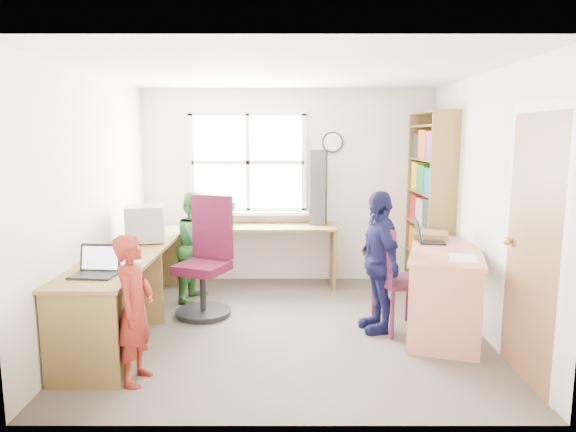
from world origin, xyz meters
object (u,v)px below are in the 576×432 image
object	(u,v)px
swivel_chair	(207,264)
bookshelf	(430,208)
potted_plant	(230,213)
laptop_left	(97,268)
person_red	(135,309)
right_desk	(445,272)
person_green	(197,246)
laptop_right	(426,236)
l_desk	(143,291)
crt_monitor	(145,224)
wooden_chair	(394,275)
cd_tower	(319,188)
person_navy	(379,261)

from	to	relation	value
swivel_chair	bookshelf	bearing A→B (deg)	38.64
swivel_chair	potted_plant	xyz separation A→B (m)	(0.14, 1.02, 0.37)
bookshelf	swivel_chair	world-z (taller)	bookshelf
laptop_left	person_red	distance (m)	0.52
right_desk	person_green	size ratio (longest dim) A/B	1.22
bookshelf	laptop_right	size ratio (longest dim) A/B	5.63
l_desk	crt_monitor	distance (m)	0.88
right_desk	person_green	distance (m)	2.67
l_desk	wooden_chair	size ratio (longest dim) A/B	2.94
cd_tower	person_navy	bearing A→B (deg)	-59.85
cd_tower	person_red	bearing A→B (deg)	-107.42
swivel_chair	right_desk	bearing A→B (deg)	9.78
l_desk	laptop_right	size ratio (longest dim) A/B	7.90
right_desk	person_red	size ratio (longest dim) A/B	1.32
l_desk	wooden_chair	distance (m)	2.31
l_desk	person_red	distance (m)	0.83
right_desk	laptop_right	world-z (taller)	laptop_right
potted_plant	bookshelf	bearing A→B (deg)	-6.14
wooden_chair	laptop_left	distance (m)	2.61
l_desk	wooden_chair	bearing A→B (deg)	5.06
swivel_chair	wooden_chair	distance (m)	1.90
right_desk	person_green	xyz separation A→B (m)	(-2.49, 0.96, 0.04)
l_desk	right_desk	xyz separation A→B (m)	(2.78, 0.22, 0.12)
l_desk	wooden_chair	world-z (taller)	wooden_chair
person_green	potted_plant	bearing A→B (deg)	-14.81
laptop_left	person_red	bearing A→B (deg)	-31.71
wooden_chair	person_navy	size ratio (longest dim) A/B	0.75
cd_tower	person_green	world-z (taller)	cd_tower
wooden_chair	person_green	xyz separation A→B (m)	(-2.01, 0.97, 0.07)
wooden_chair	crt_monitor	distance (m)	2.54
cd_tower	person_navy	xyz separation A→B (m)	(0.47, -1.54, -0.54)
crt_monitor	laptop_right	bearing A→B (deg)	-15.45
swivel_chair	laptop_right	xyz separation A→B (m)	(2.21, -0.14, 0.32)
swivel_chair	person_red	bearing A→B (deg)	-79.60
l_desk	swivel_chair	size ratio (longest dim) A/B	2.42
wooden_chair	potted_plant	world-z (taller)	potted_plant
bookshelf	person_red	distance (m)	3.62
swivel_chair	crt_monitor	size ratio (longest dim) A/B	2.75
bookshelf	person_red	bearing A→B (deg)	-140.73
person_red	person_green	size ratio (longest dim) A/B	0.92
bookshelf	cd_tower	bearing A→B (deg)	166.90
l_desk	swivel_chair	distance (m)	0.85
right_desk	potted_plant	distance (m)	2.67
person_navy	right_desk	bearing A→B (deg)	78.22
bookshelf	potted_plant	distance (m)	2.37
cd_tower	potted_plant	xyz separation A→B (m)	(-1.08, -0.04, -0.31)
wooden_chair	person_green	size ratio (longest dim) A/B	0.82
laptop_left	cd_tower	bearing A→B (deg)	56.01
right_desk	laptop_left	world-z (taller)	laptop_left
l_desk	person_green	bearing A→B (deg)	76.11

